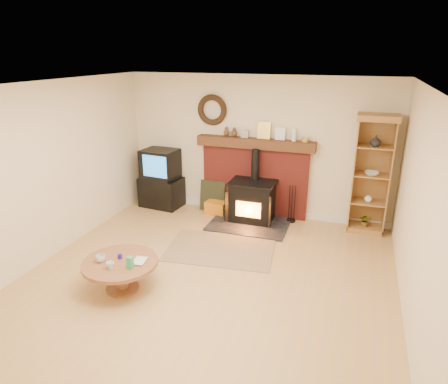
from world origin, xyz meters
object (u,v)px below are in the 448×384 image
(tv_unit, at_px, (161,179))
(curio_cabinet, at_px, (371,175))
(coffee_table, at_px, (120,267))
(wood_stove, at_px, (252,202))

(tv_unit, height_order, curio_cabinet, curio_cabinet)
(tv_unit, bearing_deg, curio_cabinet, 1.28)
(tv_unit, relative_size, curio_cabinet, 0.57)
(tv_unit, height_order, coffee_table, tv_unit)
(curio_cabinet, bearing_deg, coffee_table, -135.31)
(curio_cabinet, distance_m, coffee_table, 4.31)
(wood_stove, height_order, coffee_table, wood_stove)
(curio_cabinet, bearing_deg, tv_unit, -178.72)
(tv_unit, distance_m, coffee_table, 3.05)
(wood_stove, distance_m, coffee_table, 2.91)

